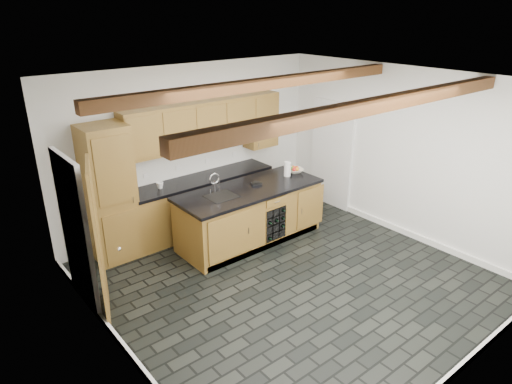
# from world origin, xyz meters

# --- Properties ---
(ground) EXTENTS (5.00, 5.00, 0.00)m
(ground) POSITION_xyz_m (0.00, 0.00, 0.00)
(ground) COLOR black
(ground) RESTS_ON ground
(room_shell) EXTENTS (5.01, 5.00, 5.00)m
(room_shell) POSITION_xyz_m (-0.09, 0.53, 1.53)
(room_shell) COLOR white
(room_shell) RESTS_ON ground
(back_cabinetry) EXTENTS (3.65, 0.62, 2.20)m
(back_cabinetry) POSITION_xyz_m (-0.38, 2.24, 0.98)
(back_cabinetry) COLOR olive
(back_cabinetry) RESTS_ON ground
(island) EXTENTS (2.48, 0.96, 0.93)m
(island) POSITION_xyz_m (0.31, 1.28, 0.46)
(island) COLOR olive
(island) RESTS_ON ground
(faucet) EXTENTS (0.45, 0.40, 0.34)m
(faucet) POSITION_xyz_m (-0.25, 1.33, 0.96)
(faucet) COLOR black
(faucet) RESTS_ON island
(kitchen_scale) EXTENTS (0.19, 0.14, 0.05)m
(kitchen_scale) POSITION_xyz_m (0.48, 1.34, 0.95)
(kitchen_scale) COLOR black
(kitchen_scale) RESTS_ON island
(fruit_bowl) EXTENTS (0.37, 0.37, 0.07)m
(fruit_bowl) POSITION_xyz_m (1.38, 1.38, 0.97)
(fruit_bowl) COLOR silver
(fruit_bowl) RESTS_ON island
(fruit_cluster) EXTENTS (0.16, 0.17, 0.07)m
(fruit_cluster) POSITION_xyz_m (1.38, 1.38, 1.00)
(fruit_cluster) COLOR red
(fruit_cluster) RESTS_ON fruit_bowl
(paper_towel) EXTENTS (0.12, 0.12, 0.25)m
(paper_towel) POSITION_xyz_m (1.16, 1.33, 1.06)
(paper_towel) COLOR white
(paper_towel) RESTS_ON island
(mug) EXTENTS (0.12, 0.12, 0.11)m
(mug) POSITION_xyz_m (-0.82, 2.20, 0.98)
(mug) COLOR white
(mug) RESTS_ON back_cabinetry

